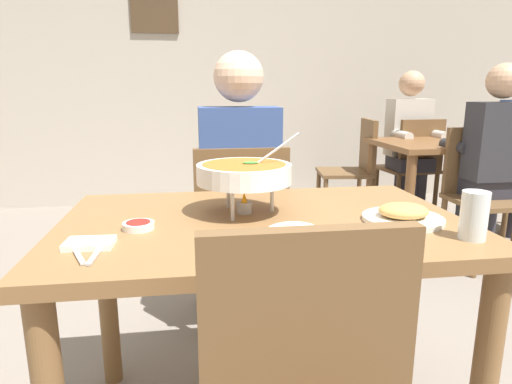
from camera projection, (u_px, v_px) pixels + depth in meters
cafe_rear_partition at (211, 53)px, 4.33m from camera, size 10.00×0.10×3.00m
picture_frame_hung at (154, 2)px, 4.10m from camera, size 0.44×0.03×0.56m
dining_table_main at (263, 255)px, 1.37m from camera, size 1.23×0.80×0.76m
chair_diner_main at (240, 227)px, 2.07m from camera, size 0.44×0.44×0.90m
diner_main at (239, 177)px, 2.04m from camera, size 0.40×0.45×1.31m
curry_bowl at (244, 174)px, 1.38m from camera, size 0.33×0.30×0.26m
rice_plate at (294, 237)px, 1.12m from camera, size 0.24×0.24×0.06m
appetizer_plate at (403, 215)px, 1.32m from camera, size 0.24×0.24×0.06m
sauce_dish at (138, 225)px, 1.24m from camera, size 0.09×0.09×0.02m
napkin_folded at (90, 243)px, 1.11m from camera, size 0.12×0.09×0.02m
fork_utensil at (76, 252)px, 1.06m from camera, size 0.08×0.16×0.01m
spoon_utensil at (98, 251)px, 1.06m from camera, size 0.02×0.17×0.01m
drink_glass at (474, 218)px, 1.15m from camera, size 0.07×0.07×0.13m
dining_table_far at (443, 159)px, 3.40m from camera, size 1.00×0.80×0.76m
chair_bg_left at (413, 163)px, 3.91m from camera, size 0.48×0.48×0.90m
chair_bg_right at (481, 187)px, 2.92m from camera, size 0.44×0.44×0.90m
chair_bg_corner at (355, 164)px, 3.83m from camera, size 0.49×0.49×0.90m
patron_bg_left at (410, 136)px, 3.87m from camera, size 0.40×0.45×1.31m
patron_bg_right at (492, 152)px, 2.87m from camera, size 0.40×0.45×1.31m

